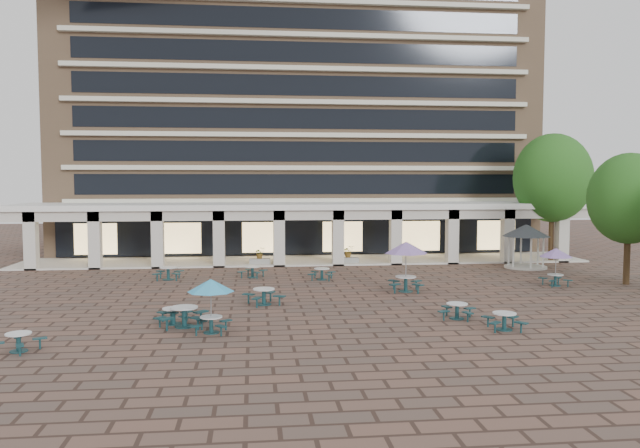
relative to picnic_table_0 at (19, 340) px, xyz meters
The scene contains 20 objects.
ground 15.15m from the picnic_table_0, 35.74° to the left, with size 120.00×120.00×0.00m, color brown.
apartment_building 38.44m from the picnic_table_0, 70.29° to the left, with size 40.00×15.50×25.20m.
retail_arcade 26.78m from the picnic_table_0, 62.53° to the left, with size 42.00×6.60×4.40m.
picnic_table_0 is the anchor object (origin of this frame).
picnic_table_1 6.20m from the picnic_table_0, 36.85° to the left, with size 1.60×1.60×0.70m.
picnic_table_2 18.56m from the picnic_table_0, ahead, with size 1.72×1.72×0.71m.
picnic_table_4 7.10m from the picnic_table_0, 16.77° to the left, with size 1.87×1.87×2.16m.
picnic_table_5 6.32m from the picnic_table_0, 29.99° to the left, with size 1.93×1.93×0.85m.
picnic_table_6 19.68m from the picnic_table_0, 31.67° to the left, with size 2.37×2.37×2.74m.
picnic_table_7 17.61m from the picnic_table_0, 11.23° to the left, with size 1.92×1.92×0.70m.
picnic_table_8 18.21m from the picnic_table_0, 62.91° to the left, with size 1.93×1.93×0.71m.
picnic_table_9 11.61m from the picnic_table_0, 40.32° to the left, with size 2.16×2.16×0.80m.
picnic_table_10 19.44m from the picnic_table_0, 49.83° to the left, with size 1.86×1.86×0.71m.
picnic_table_11 28.10m from the picnic_table_0, 23.47° to the left, with size 1.89×1.89×2.18m.
picnic_table_12 16.18m from the picnic_table_0, 78.80° to the left, with size 1.79×1.79×0.78m.
gazebo 32.99m from the picnic_table_0, 34.16° to the left, with size 3.24×3.24×3.02m.
tree_east_a 32.53m from the picnic_table_0, 20.51° to the left, with size 4.63×4.63×7.71m.
tree_east_c 37.95m from the picnic_table_0, 35.20° to the left, with size 5.76×5.76×9.60m.
planter_left 23.47m from the picnic_table_0, 67.94° to the left, with size 1.50×0.88×1.31m.
planter_right 26.56m from the picnic_table_0, 54.98° to the left, with size 1.50×0.82×1.36m.
Camera 1 is at (-3.95, -31.74, 6.09)m, focal length 35.00 mm.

